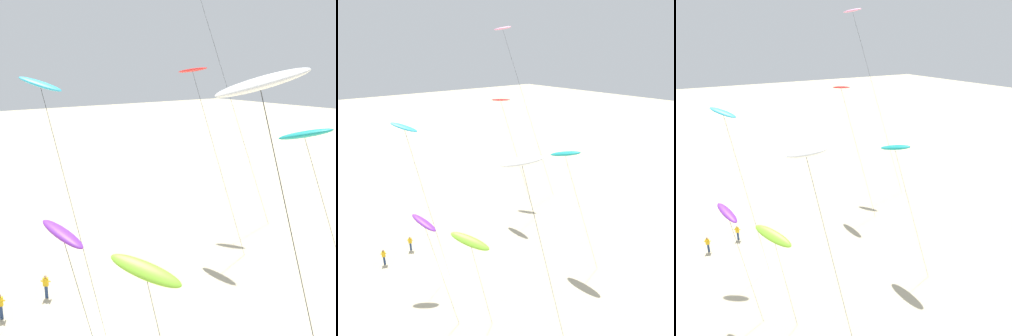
{
  "view_description": "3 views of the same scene",
  "coord_description": "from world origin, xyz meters",
  "views": [
    {
      "loc": [
        19.31,
        -8.43,
        15.03
      ],
      "look_at": [
        -1.16,
        6.41,
        8.71
      ],
      "focal_mm": 43.39,
      "sensor_mm": 36.0,
      "label": 1
    },
    {
      "loc": [
        24.42,
        -11.09,
        20.44
      ],
      "look_at": [
        -1.61,
        9.65,
        8.11
      ],
      "focal_mm": 34.25,
      "sensor_mm": 36.0,
      "label": 2
    },
    {
      "loc": [
        26.05,
        -6.11,
        19.86
      ],
      "look_at": [
        -0.42,
        9.48,
        7.71
      ],
      "focal_mm": 35.08,
      "sensor_mm": 36.0,
      "label": 3
    }
  ],
  "objects": [
    {
      "name": "kite_pink",
      "position": [
        -12.86,
        18.14,
        22.86
      ],
      "size": [
        9.02,
        4.54,
        23.57
      ],
      "color": "pink",
      "rests_on": "ground"
    },
    {
      "name": "kite_teal",
      "position": [
        5.75,
        10.79,
        11.36
      ],
      "size": [
        5.43,
        2.39,
        12.04
      ],
      "color": "teal",
      "rests_on": "ground"
    },
    {
      "name": "kite_white",
      "position": [
        11.83,
        0.08,
        14.51
      ],
      "size": [
        5.07,
        2.69,
        15.22
      ],
      "color": "white",
      "rests_on": "ground"
    },
    {
      "name": "kite_lime",
      "position": [
        6.82,
        -0.5,
        7.08
      ],
      "size": [
        3.29,
        2.3,
        7.7
      ],
      "color": "#8CD833",
      "rests_on": "ground"
    },
    {
      "name": "ground_plane",
      "position": [
        0.0,
        0.0,
        0.0
      ],
      "size": [
        260.0,
        260.0,
        0.0
      ],
      "primitive_type": "plane",
      "color": "beige"
    },
    {
      "name": "kite_purple",
      "position": [
        4.4,
        -2.91,
        8.41
      ],
      "size": [
        3.78,
        1.76,
        8.9
      ],
      "color": "purple",
      "rests_on": "ground"
    },
    {
      "name": "kite_flyer_middle",
      "position": [
        -4.44,
        -3.83,
        0.89
      ],
      "size": [
        0.67,
        0.68,
        1.67
      ],
      "color": "navy",
      "rests_on": "ground"
    },
    {
      "name": "kite_flyer_nearest",
      "position": [
        -5.1,
        -0.77,
        0.89
      ],
      "size": [
        0.72,
        0.72,
        1.67
      ],
      "color": "navy",
      "rests_on": "ground"
    },
    {
      "name": "kite_red",
      "position": [
        -6.33,
        12.6,
        14.67
      ],
      "size": [
        6.24,
        2.59,
        15.1
      ],
      "color": "red",
      "rests_on": "ground"
    },
    {
      "name": "kite_cyan",
      "position": [
        -2.26,
        -1.08,
        14.01
      ],
      "size": [
        4.6,
        2.68,
        14.69
      ],
      "color": "#33BFE0",
      "rests_on": "ground"
    }
  ]
}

